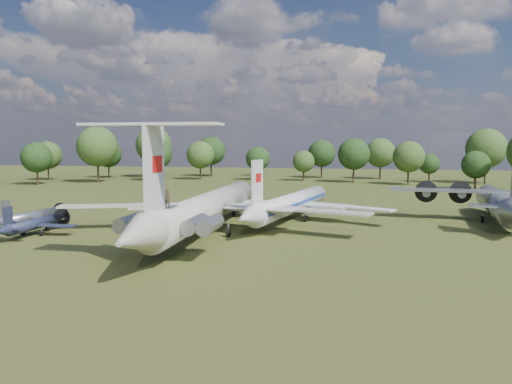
% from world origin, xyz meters
% --- Properties ---
extents(ground, '(300.00, 300.00, 0.00)m').
position_xyz_m(ground, '(0.00, 0.00, 0.00)').
color(ground, '#294316').
rests_on(ground, ground).
extents(il62_airliner, '(40.07, 51.55, 4.98)m').
position_xyz_m(il62_airliner, '(5.18, -3.62, 2.49)').
color(il62_airliner, silver).
rests_on(il62_airliner, ground).
extents(tu104_jet, '(35.08, 42.74, 3.82)m').
position_xyz_m(tu104_jet, '(13.81, 8.50, 1.91)').
color(tu104_jet, silver).
rests_on(tu104_jet, ground).
extents(an12_transport, '(32.67, 35.73, 4.32)m').
position_xyz_m(an12_transport, '(42.06, 12.32, 2.16)').
color(an12_transport, '#9FA3A7').
rests_on(an12_transport, ground).
extents(small_prop_west, '(10.01, 13.58, 1.98)m').
position_xyz_m(small_prop_west, '(-14.94, -9.18, 0.99)').
color(small_prop_west, '#161D31').
rests_on(small_prop_west, ground).
extents(small_prop_northwest, '(10.91, 14.24, 1.98)m').
position_xyz_m(small_prop_northwest, '(-19.23, -3.68, 0.99)').
color(small_prop_northwest, gray).
rests_on(small_prop_northwest, ground).
extents(person_on_il62, '(0.65, 0.44, 1.74)m').
position_xyz_m(person_on_il62, '(5.47, -17.55, 5.85)').
color(person_on_il62, brown).
rests_on(person_on_il62, il62_airliner).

